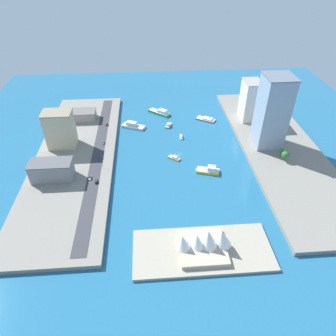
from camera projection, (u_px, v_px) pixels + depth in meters
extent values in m
plane|color=#23668E|center=(179.00, 153.00, 284.32)|extent=(440.00, 440.00, 0.00)
cube|color=gray|center=(279.00, 148.00, 288.97)|extent=(70.00, 240.00, 3.49)
cube|color=gray|center=(76.00, 156.00, 277.56)|extent=(70.00, 240.00, 3.49)
cube|color=#A89E89|center=(202.00, 250.00, 195.19)|extent=(88.62, 37.85, 2.00)
cube|color=#38383D|center=(98.00, 154.00, 277.69)|extent=(10.24, 228.00, 0.15)
cube|color=silver|center=(134.00, 126.00, 322.48)|extent=(25.67, 17.55, 2.46)
cone|color=silver|center=(145.00, 128.00, 319.10)|extent=(2.92, 2.92, 2.22)
cube|color=white|center=(132.00, 124.00, 321.18)|extent=(11.93, 9.45, 3.67)
cube|color=beige|center=(133.00, 125.00, 321.71)|extent=(24.65, 16.85, 0.10)
cube|color=orange|center=(174.00, 158.00, 277.04)|extent=(11.73, 10.58, 1.41)
cone|color=orange|center=(169.00, 156.00, 279.76)|extent=(1.78, 1.78, 1.26)
cube|color=white|center=(175.00, 157.00, 275.75)|extent=(5.88, 5.76, 1.72)
cube|color=beige|center=(174.00, 157.00, 276.59)|extent=(11.26, 10.16, 0.10)
cube|color=brown|center=(206.00, 119.00, 336.27)|extent=(22.59, 18.79, 1.24)
cone|color=brown|center=(197.00, 117.00, 340.47)|extent=(1.54, 1.54, 1.11)
cube|color=white|center=(208.00, 119.00, 334.48)|extent=(12.24, 11.08, 1.64)
cube|color=beige|center=(206.00, 119.00, 335.86)|extent=(21.68, 18.03, 0.10)
cube|color=white|center=(181.00, 137.00, 306.28)|extent=(2.76, 9.06, 1.37)
cone|color=white|center=(181.00, 135.00, 310.15)|extent=(1.28, 1.28, 1.24)
cube|color=white|center=(181.00, 136.00, 304.75)|extent=(1.91, 3.80, 1.36)
cube|color=beige|center=(181.00, 136.00, 305.84)|extent=(2.65, 8.70, 0.10)
cylinder|color=silver|center=(181.00, 132.00, 302.98)|extent=(0.24, 0.24, 10.76)
cube|color=yellow|center=(208.00, 171.00, 261.06)|extent=(20.78, 13.17, 2.28)
cone|color=yellow|center=(196.00, 169.00, 262.77)|extent=(2.54, 2.54, 2.05)
cube|color=white|center=(212.00, 169.00, 258.66)|extent=(8.13, 7.34, 4.00)
cube|color=beige|center=(208.00, 170.00, 260.34)|extent=(19.95, 12.64, 0.10)
cube|color=#999EA3|center=(169.00, 126.00, 324.85)|extent=(8.48, 11.99, 1.54)
cone|color=#999EA3|center=(170.00, 123.00, 329.37)|extent=(1.83, 1.83, 1.39)
cube|color=white|center=(168.00, 125.00, 322.73)|extent=(4.45, 5.10, 2.32)
cube|color=beige|center=(169.00, 125.00, 324.35)|extent=(8.14, 11.51, 0.10)
cube|color=#2D8C4C|center=(159.00, 113.00, 347.91)|extent=(25.71, 23.67, 2.39)
cone|color=#2D8C4C|center=(150.00, 109.00, 354.69)|extent=(3.03, 3.03, 2.15)
cube|color=white|center=(162.00, 111.00, 343.94)|extent=(11.67, 11.29, 3.59)
cube|color=beige|center=(159.00, 112.00, 347.16)|extent=(24.68, 22.72, 0.10)
cube|color=#8C9EB2|center=(272.00, 112.00, 272.12)|extent=(24.05, 25.59, 65.18)
cube|color=slate|center=(280.00, 76.00, 252.22)|extent=(25.01, 26.62, 0.80)
cube|color=silver|center=(250.00, 101.00, 320.53)|extent=(16.75, 23.84, 40.62)
cube|color=#9D9992|center=(253.00, 82.00, 308.03)|extent=(17.42, 24.79, 0.80)
cube|color=#C6B793|center=(60.00, 130.00, 279.04)|extent=(25.02, 17.83, 33.71)
cube|color=gray|center=(56.00, 113.00, 268.63)|extent=(26.02, 18.54, 0.80)
cube|color=gray|center=(52.00, 171.00, 245.09)|extent=(32.55, 15.94, 15.18)
cube|color=#59595C|center=(50.00, 163.00, 240.27)|extent=(33.86, 16.58, 0.80)
cube|color=gray|center=(81.00, 116.00, 327.78)|extent=(30.94, 17.30, 8.97)
cube|color=slate|center=(80.00, 111.00, 324.83)|extent=(32.18, 17.99, 0.80)
cylinder|color=black|center=(106.00, 124.00, 321.00)|extent=(0.27, 0.65, 0.64)
cylinder|color=black|center=(108.00, 124.00, 321.15)|extent=(0.27, 0.65, 0.64)
cylinder|color=black|center=(106.00, 126.00, 318.51)|extent=(0.27, 0.65, 0.64)
cylinder|color=black|center=(108.00, 125.00, 318.66)|extent=(0.27, 0.65, 0.64)
cube|color=red|center=(107.00, 124.00, 319.65)|extent=(2.10, 4.56, 0.78)
cube|color=#262D38|center=(107.00, 124.00, 319.05)|extent=(1.79, 2.58, 0.64)
cylinder|color=black|center=(91.00, 179.00, 247.45)|extent=(0.27, 0.65, 0.64)
cylinder|color=black|center=(89.00, 180.00, 247.30)|extent=(0.27, 0.65, 0.64)
cylinder|color=black|center=(91.00, 177.00, 250.18)|extent=(0.27, 0.65, 0.64)
cylinder|color=black|center=(89.00, 177.00, 250.03)|extent=(0.27, 0.65, 0.64)
cube|color=white|center=(90.00, 178.00, 248.58)|extent=(2.09, 4.99, 0.74)
cube|color=#262D38|center=(90.00, 177.00, 248.38)|extent=(1.78, 2.81, 0.56)
cylinder|color=black|center=(96.00, 181.00, 246.07)|extent=(0.28, 0.65, 0.64)
cylinder|color=black|center=(98.00, 181.00, 246.24)|extent=(0.28, 0.65, 0.64)
cylinder|color=black|center=(95.00, 183.00, 243.50)|extent=(0.28, 0.65, 0.64)
cylinder|color=black|center=(97.00, 183.00, 243.67)|extent=(0.28, 0.65, 0.64)
cube|color=black|center=(96.00, 182.00, 244.67)|extent=(2.14, 4.72, 0.88)
cube|color=#262D38|center=(96.00, 181.00, 244.06)|extent=(1.82, 2.67, 0.53)
cylinder|color=black|center=(103.00, 142.00, 292.51)|extent=(0.28, 0.65, 0.64)
cylinder|color=black|center=(104.00, 142.00, 292.66)|extent=(0.28, 0.65, 0.64)
cylinder|color=black|center=(102.00, 144.00, 290.14)|extent=(0.28, 0.65, 0.64)
cylinder|color=black|center=(104.00, 144.00, 290.29)|extent=(0.28, 0.65, 0.64)
cube|color=#B7B7BC|center=(103.00, 143.00, 291.22)|extent=(1.97, 4.35, 0.79)
cube|color=#262D38|center=(103.00, 142.00, 290.66)|extent=(1.67, 2.46, 0.49)
cylinder|color=black|center=(100.00, 157.00, 273.21)|extent=(0.26, 0.64, 0.64)
cylinder|color=black|center=(102.00, 157.00, 273.30)|extent=(0.26, 0.64, 0.64)
cylinder|color=black|center=(100.00, 159.00, 270.39)|extent=(0.26, 0.64, 0.64)
cylinder|color=black|center=(102.00, 159.00, 270.48)|extent=(0.26, 0.64, 0.64)
cube|color=blue|center=(101.00, 157.00, 271.66)|extent=(1.95, 5.07, 0.81)
cube|color=#262D38|center=(101.00, 157.00, 271.04)|extent=(1.70, 2.84, 0.60)
cylinder|color=black|center=(103.00, 165.00, 259.33)|extent=(0.18, 0.18, 5.50)
cube|color=black|center=(102.00, 162.00, 257.37)|extent=(0.36, 0.36, 1.00)
sphere|color=red|center=(102.00, 162.00, 257.16)|extent=(0.24, 0.24, 0.24)
sphere|color=yellow|center=(102.00, 162.00, 257.37)|extent=(0.24, 0.24, 0.24)
sphere|color=green|center=(102.00, 162.00, 257.58)|extent=(0.24, 0.24, 0.24)
cube|color=#BCAD93|center=(203.00, 248.00, 193.69)|extent=(29.54, 29.04, 3.00)
cone|color=white|center=(223.00, 238.00, 189.55)|extent=(11.62, 9.42, 14.59)
cone|color=white|center=(209.00, 239.00, 188.89)|extent=(11.83, 10.38, 14.66)
cone|color=white|center=(198.00, 241.00, 189.49)|extent=(9.84, 8.59, 11.24)
cone|color=white|center=(183.00, 242.00, 188.90)|extent=(10.14, 9.09, 11.25)
cylinder|color=brown|center=(280.00, 155.00, 273.61)|extent=(0.50, 0.50, 3.57)
sphere|color=#2D7233|center=(281.00, 151.00, 271.33)|extent=(4.96, 4.96, 4.96)
cylinder|color=brown|center=(284.00, 159.00, 267.86)|extent=(0.50, 0.50, 3.94)
sphere|color=#2D7233|center=(285.00, 155.00, 265.13)|extent=(6.41, 6.41, 6.41)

